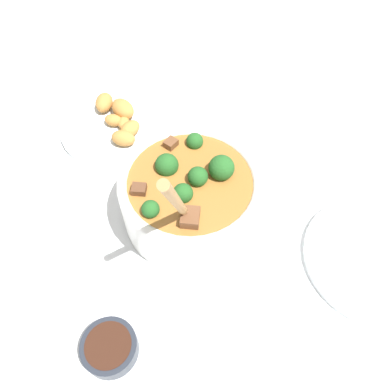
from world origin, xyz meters
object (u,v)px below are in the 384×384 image
(stew_bowl, at_px, (192,194))
(food_plate, at_px, (118,123))
(empty_plate, at_px, (378,258))
(condiment_bowl, at_px, (112,347))

(stew_bowl, distance_m, food_plate, 0.27)
(empty_plate, height_order, food_plate, food_plate)
(stew_bowl, bearing_deg, condiment_bowl, 63.50)
(stew_bowl, bearing_deg, food_plate, -54.77)
(food_plate, bearing_deg, empty_plate, 145.80)
(condiment_bowl, bearing_deg, stew_bowl, -116.50)
(condiment_bowl, relative_size, empty_plate, 0.34)
(food_plate, bearing_deg, condiment_bowl, 95.06)
(stew_bowl, xyz_separation_m, food_plate, (0.15, -0.21, -0.05))
(condiment_bowl, height_order, food_plate, food_plate)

